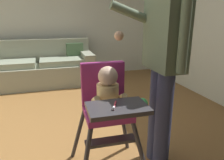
# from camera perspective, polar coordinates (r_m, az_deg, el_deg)

# --- Properties ---
(ground) EXTENTS (6.08, 6.99, 0.10)m
(ground) POSITION_cam_1_polar(r_m,az_deg,el_deg) (2.53, -9.58, -15.81)
(ground) COLOR olive
(wall_far) EXTENTS (5.28, 0.06, 2.73)m
(wall_far) POSITION_cam_1_polar(r_m,az_deg,el_deg) (4.86, -14.94, 16.90)
(wall_far) COLOR silver
(wall_far) RESTS_ON ground
(couch) EXTENTS (2.10, 0.86, 0.86)m
(couch) POSITION_cam_1_polar(r_m,az_deg,el_deg) (4.44, -18.93, 3.14)
(couch) COLOR gray
(couch) RESTS_ON ground
(high_chair) EXTENTS (0.63, 0.74, 0.95)m
(high_chair) POSITION_cam_1_polar(r_m,az_deg,el_deg) (1.70, -1.33, -5.56)
(high_chair) COLOR #383539
(high_chair) RESTS_ON ground
(adult_standing) EXTENTS (0.51, 0.50, 1.63)m
(adult_standing) POSITION_cam_1_polar(r_m,az_deg,el_deg) (1.80, 13.41, 4.16)
(adult_standing) COLOR #363D60
(adult_standing) RESTS_ON ground
(toy_ball) EXTENTS (0.16, 0.16, 0.16)m
(toy_ball) POSITION_cam_1_polar(r_m,az_deg,el_deg) (3.17, 8.13, -6.18)
(toy_ball) COLOR green
(toy_ball) RESTS_ON ground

